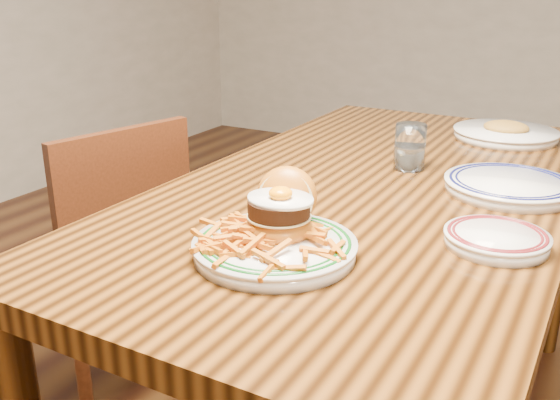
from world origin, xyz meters
The scene contains 7 objects.
table centered at (0.00, 0.00, 0.66)m, with size 0.85×1.60×0.75m.
chair_left centered at (-0.71, -0.16, 0.45)m, with size 0.48×0.48×0.84m.
main_plate centered at (-0.01, -0.45, 0.79)m, with size 0.28×0.30×0.13m.
side_plate centered at (0.31, -0.24, 0.77)m, with size 0.18×0.19×0.03m.
rear_plate centered at (0.28, 0.07, 0.77)m, with size 0.28×0.28×0.03m.
water_glass centered at (0.03, 0.14, 0.80)m, with size 0.07×0.07×0.11m.
far_plate centered at (0.18, 0.56, 0.77)m, with size 0.29×0.29×0.05m.
Camera 1 is at (0.47, -1.30, 1.20)m, focal length 40.00 mm.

